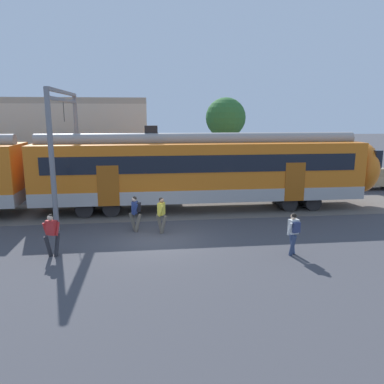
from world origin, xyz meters
The scene contains 9 objects.
ground_plane centered at (0.00, 0.00, 0.00)m, with size 160.00×160.00×0.00m, color #424247.
commuter_train centered at (-5.96, 5.07, 2.25)m, with size 38.05×3.07×4.73m.
pedestrian_red centered at (-4.03, -1.40, 0.99)m, with size 0.65×0.58×1.67m.
pedestrian_navy centered at (-0.97, 1.32, 0.99)m, with size 0.62×0.59×1.67m.
pedestrian_yellow centered at (0.20, 0.95, 0.96)m, with size 0.55×0.66×1.67m.
pedestrian_white centered at (5.12, -2.38, 0.99)m, with size 0.53×0.70×1.67m.
parked_car_tan centered at (15.69, 9.49, 0.78)m, with size 4.05×1.85×1.54m.
catenary_gantry centered at (-4.65, 5.07, 4.31)m, with size 0.24×6.64×6.53m.
street_tree_right centered at (6.03, 15.07, 4.99)m, with size 3.26×3.26×6.66m.
Camera 1 is at (-0.33, -15.51, 5.37)m, focal length 35.00 mm.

